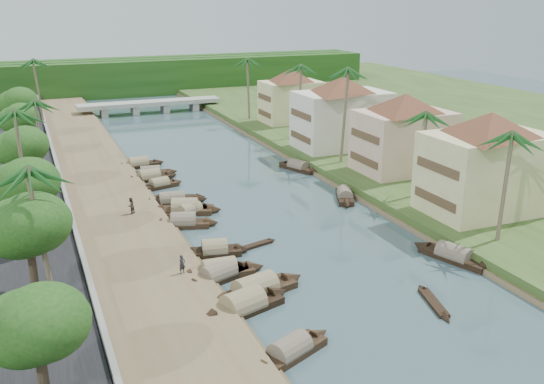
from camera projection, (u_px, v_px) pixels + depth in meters
name	position (u px, v px, depth m)	size (l,w,h in m)	color
ground	(306.00, 242.00, 57.36)	(220.00, 220.00, 0.00)	#3A5157
left_bank	(104.00, 197.00, 69.01)	(10.00, 180.00, 0.80)	brown
right_bank	(369.00, 164.00, 81.67)	(16.00, 180.00, 1.20)	#2A451B
road	(24.00, 203.00, 65.83)	(8.00, 180.00, 1.40)	black
retaining_wall	(64.00, 193.00, 67.19)	(0.40, 180.00, 1.10)	slate
treeline	(125.00, 77.00, 144.07)	(120.00, 14.00, 8.00)	#163D10
bridge	(150.00, 104.00, 120.15)	(28.00, 4.00, 2.40)	#97978D
building_near	(487.00, 162.00, 60.55)	(14.85, 14.85, 10.20)	beige
building_mid	(404.00, 132.00, 75.06)	(14.11, 14.11, 9.70)	beige
building_far	(342.00, 112.00, 86.93)	(15.59, 15.59, 10.20)	silver
building_distant	(291.00, 95.00, 105.03)	(12.62, 12.62, 9.20)	beige
sampan_0	(290.00, 352.00, 38.86)	(7.78, 4.62, 2.08)	black
sampan_1	(243.00, 306.00, 44.55)	(8.91, 4.56, 2.55)	black
sampan_2	(255.00, 290.00, 46.96)	(9.75, 4.33, 2.48)	black
sampan_3	(218.00, 276.00, 49.45)	(7.97, 4.30, 2.14)	black
sampan_4	(220.00, 271.00, 50.18)	(8.12, 2.26, 2.28)	black
sampan_5	(215.00, 251.00, 54.30)	(6.82, 2.90, 2.14)	black
sampan_6	(184.00, 223.00, 61.01)	(7.44, 3.84, 2.18)	black
sampan_7	(190.00, 212.00, 64.20)	(6.86, 3.96, 1.88)	black
sampan_8	(185.00, 209.00, 64.82)	(8.26, 4.54, 2.47)	black
sampan_9	(172.00, 201.00, 67.61)	(8.27, 2.79, 2.08)	black
sampan_10	(159.00, 185.00, 73.27)	(6.50, 2.92, 1.82)	black
sampan_11	(150.00, 177.00, 76.33)	(7.51, 2.30, 2.14)	black
sampan_12	(150.00, 172.00, 78.48)	(7.34, 2.23, 1.78)	black
sampan_13	(139.00, 164.00, 82.26)	(7.53, 2.24, 2.06)	black
sampan_14	(454.00, 256.00, 53.13)	(4.43, 8.86, 2.15)	black
sampan_15	(345.00, 196.00, 69.18)	(4.25, 7.26, 1.98)	black
sampan_16	(298.00, 167.00, 80.89)	(4.20, 7.84, 1.95)	black
canoe_0	(433.00, 303.00, 45.70)	(2.32, 6.08, 0.80)	black
canoe_1	(257.00, 245.00, 56.33)	(4.41, 1.85, 0.71)	black
canoe_2	(179.00, 197.00, 69.96)	(5.97, 3.23, 0.89)	black
palm_0	(510.00, 137.00, 51.82)	(3.20, 3.20, 11.26)	brown
palm_1	(424.00, 116.00, 64.31)	(3.20, 3.20, 10.61)	brown
palm_2	(345.00, 72.00, 76.82)	(3.20, 3.20, 13.70)	brown
palm_3	(300.00, 68.00, 91.37)	(3.20, 3.20, 12.53)	brown
palm_4	(36.00, 173.00, 40.11)	(3.20, 3.20, 11.39)	brown
palm_5	(16.00, 115.00, 57.35)	(3.20, 3.20, 11.89)	brown
palm_6	(34.00, 103.00, 72.79)	(3.20, 3.20, 10.26)	brown
palm_7	(248.00, 61.00, 105.63)	(3.20, 3.20, 12.06)	brown
palm_8	(36.00, 62.00, 100.51)	(3.20, 3.20, 12.20)	brown
tree_0	(36.00, 326.00, 31.11)	(4.83, 4.83, 6.67)	#4F3A2D
tree_1	(27.00, 226.00, 42.11)	(5.25, 5.25, 7.74)	#4F3A2D
tree_2	(24.00, 185.00, 51.58)	(5.24, 5.24, 7.63)	#4F3A2D
tree_3	(21.00, 147.00, 67.02)	(5.12, 5.12, 7.01)	#4F3A2D
tree_4	(19.00, 119.00, 81.28)	(4.55, 4.55, 7.03)	#4F3A2D
tree_5	(18.00, 103.00, 92.57)	(5.14, 5.14, 7.46)	#4F3A2D
tree_6	(366.00, 105.00, 90.06)	(4.33, 4.33, 7.48)	#4F3A2D
person_near	(182.00, 264.00, 48.74)	(0.58, 0.38, 1.59)	black
person_far	(131.00, 206.00, 62.16)	(0.84, 0.66, 1.74)	#3A3029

